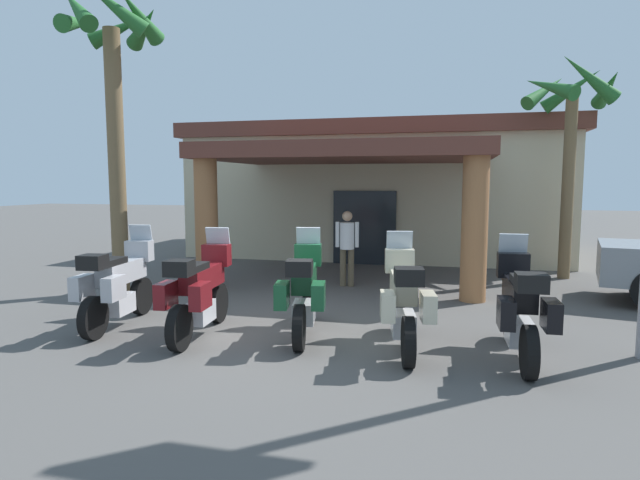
# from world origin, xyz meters

# --- Properties ---
(ground_plane) EXTENTS (80.00, 80.00, 0.00)m
(ground_plane) POSITION_xyz_m (0.00, 0.00, 0.00)
(ground_plane) COLOR #514F4C
(motel_building) EXTENTS (11.83, 11.55, 4.14)m
(motel_building) POSITION_xyz_m (-0.02, 10.25, 2.11)
(motel_building) COLOR beige
(motel_building) RESTS_ON ground_plane
(motorcycle_silver) EXTENTS (0.77, 2.21, 1.61)m
(motorcycle_silver) POSITION_xyz_m (-2.76, -0.45, 0.70)
(motorcycle_silver) COLOR black
(motorcycle_silver) RESTS_ON ground_plane
(motorcycle_maroon) EXTENTS (0.74, 2.21, 1.61)m
(motorcycle_maroon) POSITION_xyz_m (-1.22, -0.62, 0.70)
(motorcycle_maroon) COLOR black
(motorcycle_maroon) RESTS_ON ground_plane
(motorcycle_green) EXTENTS (0.89, 2.20, 1.61)m
(motorcycle_green) POSITION_xyz_m (0.33, -0.20, 0.70)
(motorcycle_green) COLOR black
(motorcycle_green) RESTS_ON ground_plane
(motorcycle_cream) EXTENTS (0.88, 2.20, 1.61)m
(motorcycle_cream) POSITION_xyz_m (1.87, -0.49, 0.70)
(motorcycle_cream) COLOR black
(motorcycle_cream) RESTS_ON ground_plane
(motorcycle_black) EXTENTS (0.72, 2.21, 1.61)m
(motorcycle_black) POSITION_xyz_m (3.41, -0.52, 0.70)
(motorcycle_black) COLOR black
(motorcycle_black) RESTS_ON ground_plane
(pedestrian) EXTENTS (0.53, 0.32, 1.71)m
(pedestrian) POSITION_xyz_m (0.17, 3.79, 0.99)
(pedestrian) COLOR brown
(pedestrian) RESTS_ON ground_plane
(palm_tree_near_portico) EXTENTS (2.16, 2.37, 5.28)m
(palm_tree_near_portico) POSITION_xyz_m (5.12, 6.10, 3.97)
(palm_tree_near_portico) COLOR brown
(palm_tree_near_portico) RESTS_ON ground_plane
(palm_tree_roadside) EXTENTS (2.06, 2.18, 6.29)m
(palm_tree_roadside) POSITION_xyz_m (-4.36, 1.93, 4.56)
(palm_tree_roadside) COLOR brown
(palm_tree_roadside) RESTS_ON ground_plane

